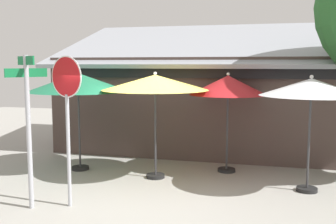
{
  "coord_description": "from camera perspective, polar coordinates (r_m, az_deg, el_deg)",
  "views": [
    {
      "loc": [
        2.54,
        -7.68,
        2.7
      ],
      "look_at": [
        0.2,
        1.2,
        1.6
      ],
      "focal_mm": 42.7,
      "sensor_mm": 36.0,
      "label": 1
    }
  ],
  "objects": [
    {
      "name": "cafe_building",
      "position": [
        13.17,
        6.51,
        1.77
      ],
      "size": [
        9.68,
        5.08,
        4.18
      ],
      "color": "#473833",
      "rests_on": "ground"
    },
    {
      "name": "patio_umbrella_mustard_center",
      "position": [
        9.32,
        -1.84,
        4.14
      ],
      "size": [
        2.5,
        2.5,
        2.53
      ],
      "color": "black",
      "rests_on": "ground"
    },
    {
      "name": "stop_sign",
      "position": [
        7.66,
        -14.21,
        1.34
      ],
      "size": [
        0.74,
        0.25,
        2.86
      ],
      "color": "#A8AAB2",
      "rests_on": "ground"
    },
    {
      "name": "patio_umbrella_crimson_right",
      "position": [
        9.97,
        8.55,
        3.69
      ],
      "size": [
        1.92,
        1.92,
        2.5
      ],
      "color": "black",
      "rests_on": "ground"
    },
    {
      "name": "patio_umbrella_ivory_far_right",
      "position": [
        8.81,
        19.76,
        3.22
      ],
      "size": [
        2.13,
        2.13,
        2.48
      ],
      "color": "black",
      "rests_on": "ground"
    },
    {
      "name": "ground_plane",
      "position": [
        8.54,
        -3.41,
        -11.96
      ],
      "size": [
        28.0,
        28.0,
        0.1
      ],
      "primitive_type": "cube",
      "color": "#9E9B93"
    },
    {
      "name": "patio_umbrella_forest_green_left",
      "position": [
        10.31,
        -12.72,
        4.09
      ],
      "size": [
        2.55,
        2.55,
        2.55
      ],
      "color": "black",
      "rests_on": "ground"
    },
    {
      "name": "street_sign_post",
      "position": [
        7.79,
        -19.35,
        -0.64
      ],
      "size": [
        0.69,
        0.64,
        2.87
      ],
      "color": "#A8AAB2",
      "rests_on": "ground"
    }
  ]
}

